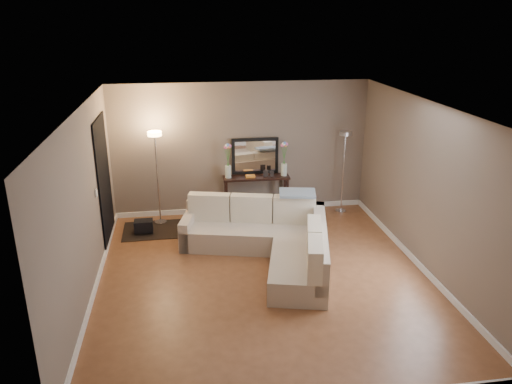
{
  "coord_description": "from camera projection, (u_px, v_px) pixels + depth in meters",
  "views": [
    {
      "loc": [
        -1.12,
        -6.64,
        3.81
      ],
      "look_at": [
        0.0,
        0.8,
        1.1
      ],
      "focal_mm": 35.0,
      "sensor_mm": 36.0,
      "label": 1
    }
  ],
  "objects": [
    {
      "name": "baseboard_left",
      "position": [
        96.0,
        287.0,
        7.26
      ],
      "size": [
        0.03,
        5.5,
        0.1
      ],
      "primitive_type": "cube",
      "color": "white",
      "rests_on": "ground"
    },
    {
      "name": "black_bag",
      "position": [
        144.0,
        226.0,
        9.1
      ],
      "size": [
        0.33,
        0.24,
        0.21
      ],
      "primitive_type": "cube",
      "rotation": [
        0.0,
        0.0,
        0.02
      ],
      "color": "black",
      "rests_on": "charcoal_rug"
    },
    {
      "name": "flower_vase_right",
      "position": [
        284.0,
        161.0,
        9.71
      ],
      "size": [
        0.15,
        0.12,
        0.68
      ],
      "color": "silver",
      "rests_on": "console_table"
    },
    {
      "name": "wall_left",
      "position": [
        84.0,
        207.0,
        6.84
      ],
      "size": [
        0.02,
        5.5,
        2.6
      ],
      "primitive_type": "cube",
      "color": "#746659",
      "rests_on": "ground"
    },
    {
      "name": "switch_plate",
      "position": [
        96.0,
        193.0,
        7.67
      ],
      "size": [
        0.02,
        0.08,
        0.12
      ],
      "primitive_type": "cube",
      "color": "white",
      "rests_on": "ground"
    },
    {
      "name": "ceiling",
      "position": [
        265.0,
        107.0,
        6.75
      ],
      "size": [
        5.0,
        5.5,
        0.01
      ],
      "primitive_type": "cube",
      "color": "white",
      "rests_on": "ground"
    },
    {
      "name": "charcoal_rug",
      "position": [
        155.0,
        230.0,
        9.27
      ],
      "size": [
        1.18,
        0.9,
        0.02
      ],
      "primitive_type": "cube",
      "rotation": [
        0.0,
        0.0,
        0.02
      ],
      "color": "black",
      "rests_on": "floor"
    },
    {
      "name": "flower_vase_left",
      "position": [
        228.0,
        163.0,
        9.57
      ],
      "size": [
        0.15,
        0.12,
        0.68
      ],
      "color": "silver",
      "rests_on": "console_table"
    },
    {
      "name": "baseboard_back",
      "position": [
        242.0,
        209.0,
        10.16
      ],
      "size": [
        5.0,
        0.03,
        0.1
      ],
      "primitive_type": "cube",
      "color": "white",
      "rests_on": "ground"
    },
    {
      "name": "console_table",
      "position": [
        252.0,
        193.0,
        9.84
      ],
      "size": [
        1.3,
        0.37,
        0.8
      ],
      "color": "black",
      "rests_on": "floor"
    },
    {
      "name": "floor_lamp_unlit",
      "position": [
        344.0,
        156.0,
        9.75
      ],
      "size": [
        0.27,
        0.27,
        1.66
      ],
      "color": "silver",
      "rests_on": "floor"
    },
    {
      "name": "wall_back",
      "position": [
        241.0,
        149.0,
        9.76
      ],
      "size": [
        5.0,
        0.02,
        2.6
      ],
      "primitive_type": "cube",
      "color": "#746659",
      "rests_on": "ground"
    },
    {
      "name": "leaning_mirror",
      "position": [
        255.0,
        156.0,
        9.77
      ],
      "size": [
        0.92,
        0.06,
        0.72
      ],
      "color": "black",
      "rests_on": "console_table"
    },
    {
      "name": "throw_blanket",
      "position": [
        297.0,
        193.0,
        8.49
      ],
      "size": [
        0.67,
        0.46,
        0.08
      ],
      "primitive_type": "cube",
      "rotation": [
        0.1,
        0.0,
        -0.19
      ],
      "color": "#7D90A1",
      "rests_on": "sectional_sofa"
    },
    {
      "name": "floor",
      "position": [
        264.0,
        277.0,
        7.63
      ],
      "size": [
        5.0,
        5.5,
        0.01
      ],
      "primitive_type": "cube",
      "color": "brown",
      "rests_on": "ground"
    },
    {
      "name": "wall_front",
      "position": [
        313.0,
        300.0,
        4.62
      ],
      "size": [
        5.0,
        0.02,
        2.6
      ],
      "primitive_type": "cube",
      "color": "#746659",
      "rests_on": "ground"
    },
    {
      "name": "wall_right",
      "position": [
        428.0,
        189.0,
        7.54
      ],
      "size": [
        0.02,
        5.5,
        2.6
      ],
      "primitive_type": "cube",
      "color": "#746659",
      "rests_on": "ground"
    },
    {
      "name": "doorway",
      "position": [
        104.0,
        182.0,
        8.49
      ],
      "size": [
        0.02,
        1.2,
        2.2
      ],
      "primitive_type": "cube",
      "color": "black",
      "rests_on": "ground"
    },
    {
      "name": "floor_lamp_lit",
      "position": [
        156.0,
        160.0,
        9.17
      ],
      "size": [
        0.26,
        0.26,
        1.79
      ],
      "color": "silver",
      "rests_on": "floor"
    },
    {
      "name": "sectional_sofa",
      "position": [
        270.0,
        239.0,
        8.19
      ],
      "size": [
        2.55,
        2.83,
        0.85
      ],
      "color": "beige",
      "rests_on": "floor"
    },
    {
      "name": "table_decor",
      "position": [
        256.0,
        175.0,
        9.69
      ],
      "size": [
        0.55,
        0.12,
        0.13
      ],
      "color": "orange",
      "rests_on": "console_table"
    },
    {
      "name": "baseboard_right",
      "position": [
        417.0,
        263.0,
        7.96
      ],
      "size": [
        0.03,
        5.5,
        0.1
      ],
      "primitive_type": "cube",
      "color": "white",
      "rests_on": "ground"
    }
  ]
}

